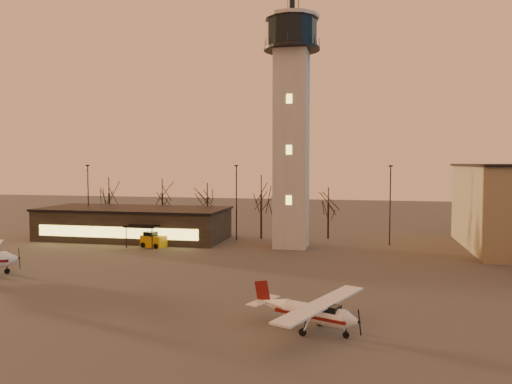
% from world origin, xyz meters
% --- Properties ---
extents(ground, '(220.00, 220.00, 0.00)m').
position_xyz_m(ground, '(0.00, 0.00, 0.00)').
color(ground, '#3C3A38').
rests_on(ground, ground).
extents(control_tower, '(6.80, 6.80, 32.60)m').
position_xyz_m(control_tower, '(0.00, 30.00, 16.33)').
color(control_tower, '#A19E99').
rests_on(control_tower, ground).
extents(terminal, '(25.40, 12.20, 4.30)m').
position_xyz_m(terminal, '(-21.99, 31.98, 2.16)').
color(terminal, black).
rests_on(terminal, ground).
extents(light_poles, '(58.50, 12.25, 10.14)m').
position_xyz_m(light_poles, '(0.50, 31.00, 5.41)').
color(light_poles, black).
rests_on(light_poles, ground).
extents(tree_row, '(37.20, 9.20, 8.80)m').
position_xyz_m(tree_row, '(-13.70, 39.16, 5.94)').
color(tree_row, black).
rests_on(tree_row, ground).
extents(cessna_front, '(7.99, 9.66, 2.74)m').
position_xyz_m(cessna_front, '(5.97, -0.31, 0.94)').
color(cessna_front, silver).
rests_on(cessna_front, ground).
extents(service_cart, '(3.34, 2.56, 1.92)m').
position_xyz_m(service_cart, '(-16.75, 26.58, 0.73)').
color(service_cart, '#C8980B').
rests_on(service_cart, ground).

